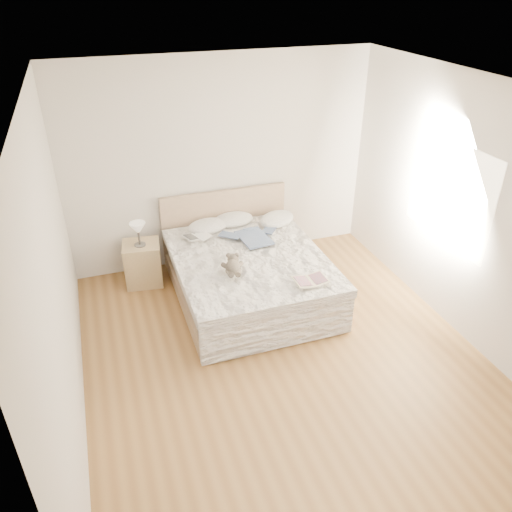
# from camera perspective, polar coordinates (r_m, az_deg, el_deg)

# --- Properties ---
(floor) EXTENTS (4.00, 4.50, 0.00)m
(floor) POSITION_cam_1_polar(r_m,az_deg,el_deg) (5.35, 3.08, -11.27)
(floor) COLOR brown
(floor) RESTS_ON ground
(ceiling) EXTENTS (4.00, 4.50, 0.00)m
(ceiling) POSITION_cam_1_polar(r_m,az_deg,el_deg) (4.10, 4.15, 18.33)
(ceiling) COLOR white
(ceiling) RESTS_ON ground
(wall_back) EXTENTS (4.00, 0.02, 2.70)m
(wall_back) POSITION_cam_1_polar(r_m,az_deg,el_deg) (6.52, -3.99, 10.52)
(wall_back) COLOR beige
(wall_back) RESTS_ON ground
(wall_front) EXTENTS (4.00, 0.02, 2.70)m
(wall_front) POSITION_cam_1_polar(r_m,az_deg,el_deg) (3.05, 20.38, -18.10)
(wall_front) COLOR beige
(wall_front) RESTS_ON ground
(wall_left) EXTENTS (0.02, 4.50, 2.70)m
(wall_left) POSITION_cam_1_polar(r_m,az_deg,el_deg) (4.32, -21.94, -2.70)
(wall_left) COLOR beige
(wall_left) RESTS_ON ground
(wall_right) EXTENTS (0.02, 4.50, 2.70)m
(wall_right) POSITION_cam_1_polar(r_m,az_deg,el_deg) (5.58, 23.01, 4.60)
(wall_right) COLOR beige
(wall_right) RESTS_ON ground
(window) EXTENTS (0.02, 1.30, 1.10)m
(window) POSITION_cam_1_polar(r_m,az_deg,el_deg) (5.74, 21.25, 6.75)
(window) COLOR white
(window) RESTS_ON wall_right
(bed) EXTENTS (1.72, 2.14, 1.00)m
(bed) POSITION_cam_1_polar(r_m,az_deg,el_deg) (6.06, -0.99, -2.02)
(bed) COLOR tan
(bed) RESTS_ON floor
(nightstand) EXTENTS (0.50, 0.45, 0.56)m
(nightstand) POSITION_cam_1_polar(r_m,az_deg,el_deg) (6.48, -12.78, -0.83)
(nightstand) COLOR tan
(nightstand) RESTS_ON floor
(table_lamp) EXTENTS (0.21, 0.21, 0.30)m
(table_lamp) POSITION_cam_1_polar(r_m,az_deg,el_deg) (6.21, -13.34, 2.96)
(table_lamp) COLOR #514C47
(table_lamp) RESTS_ON nightstand
(pillow_left) EXTENTS (0.57, 0.43, 0.16)m
(pillow_left) POSITION_cam_1_polar(r_m,az_deg,el_deg) (6.47, -5.53, 3.42)
(pillow_left) COLOR silver
(pillow_left) RESTS_ON bed
(pillow_middle) EXTENTS (0.56, 0.41, 0.16)m
(pillow_middle) POSITION_cam_1_polar(r_m,az_deg,el_deg) (6.62, -2.60, 4.18)
(pillow_middle) COLOR silver
(pillow_middle) RESTS_ON bed
(pillow_right) EXTENTS (0.66, 0.61, 0.16)m
(pillow_right) POSITION_cam_1_polar(r_m,az_deg,el_deg) (6.63, 2.40, 4.24)
(pillow_right) COLOR white
(pillow_right) RESTS_ON bed
(blouse) EXTENTS (0.59, 0.62, 0.02)m
(blouse) POSITION_cam_1_polar(r_m,az_deg,el_deg) (6.18, -0.23, 2.11)
(blouse) COLOR #3C4D6F
(blouse) RESTS_ON bed
(photo_book) EXTENTS (0.38, 0.32, 0.02)m
(photo_book) POSITION_cam_1_polar(r_m,az_deg,el_deg) (6.24, -6.77, 2.17)
(photo_book) COLOR white
(photo_book) RESTS_ON bed
(childrens_book) EXTENTS (0.37, 0.26, 0.02)m
(childrens_book) POSITION_cam_1_polar(r_m,az_deg,el_deg) (5.36, 6.23, -2.84)
(childrens_book) COLOR #F5ECC2
(childrens_book) RESTS_ON bed
(teddy_bear) EXTENTS (0.27, 0.34, 0.16)m
(teddy_bear) POSITION_cam_1_polar(r_m,az_deg,el_deg) (5.46, -2.64, -1.79)
(teddy_bear) COLOR brown
(teddy_bear) RESTS_ON bed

